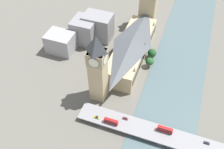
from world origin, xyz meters
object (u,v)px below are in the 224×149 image
victoria_tower (149,5)px  car_northbound_lead (97,117)px  parliament_hall (132,48)px  double_decker_bus_lead (165,129)px  car_southbound_lead (207,143)px  clock_tower (98,67)px  road_bridge (162,135)px  car_northbound_tail (125,118)px  double_decker_bus_mid (111,121)px

victoria_tower → car_northbound_lead: bearing=88.4°
parliament_hall → double_decker_bus_lead: bearing=122.8°
victoria_tower → car_southbound_lead: victoria_tower is taller
parliament_hall → victoria_tower: (0.06, -60.82, 14.96)m
car_northbound_lead → clock_tower: bearing=-71.9°
clock_tower → road_bridge: clock_tower is taller
car_northbound_tail → double_decker_bus_lead: bearing=179.4°
parliament_hall → double_decker_bus_mid: (-8.55, 85.00, -4.93)m
car_northbound_lead → car_southbound_lead: (-85.80, -7.01, -0.09)m
victoria_tower → double_decker_bus_lead: (-50.23, 138.59, -19.75)m
clock_tower → car_southbound_lead: (-94.27, 18.82, -30.52)m
road_bridge → double_decker_bus_lead: double_decker_bus_lead is taller
victoria_tower → car_northbound_tail: 141.13m
road_bridge → car_southbound_lead: 33.35m
parliament_hall → car_northbound_tail: (-17.96, 77.45, -6.80)m
clock_tower → car_northbound_lead: clock_tower is taller
road_bridge → double_decker_bus_lead: bearing=-114.1°
clock_tower → car_northbound_lead: (-8.47, 25.84, -30.43)m
victoria_tower → double_decker_bus_lead: bearing=109.9°
double_decker_bus_mid → car_southbound_lead: size_ratio=2.73×
double_decker_bus_mid → car_southbound_lead: (-73.26, -7.80, -1.89)m
road_bridge → double_decker_bus_mid: 40.51m
victoria_tower → car_northbound_lead: size_ratio=13.56×
victoria_tower → double_decker_bus_lead: size_ratio=4.92×
car_southbound_lead → car_northbound_lead: bearing=4.7°
parliament_hall → double_decker_bus_lead: parliament_hall is taller
parliament_hall → car_southbound_lead: 112.69m
clock_tower → double_decker_bus_mid: size_ratio=5.79×
road_bridge → double_decker_bus_mid: size_ratio=11.79×
road_bridge → car_northbound_lead: car_northbound_lead is taller
road_bridge → car_northbound_tail: car_northbound_tail is taller
clock_tower → car_northbound_tail: clock_tower is taller
victoria_tower → car_northbound_lead: (3.94, 145.04, -21.70)m
double_decker_bus_mid → victoria_tower: bearing=-86.6°
clock_tower → road_bridge: bearing=159.7°
clock_tower → car_southbound_lead: bearing=168.7°
double_decker_bus_lead → car_northbound_lead: 54.59m
double_decker_bus_mid → double_decker_bus_lead: bearing=-170.1°
double_decker_bus_mid → car_northbound_tail: double_decker_bus_mid is taller
double_decker_bus_lead → car_northbound_tail: size_ratio=2.65×
double_decker_bus_lead → car_northbound_lead: (54.17, 6.45, -1.95)m
clock_tower → car_southbound_lead: clock_tower is taller
road_bridge → double_decker_bus_mid: (40.16, 3.97, 3.51)m
victoria_tower → parliament_hall: bearing=90.1°
double_decker_bus_lead → road_bridge: bearing=65.9°
double_decker_bus_mid → car_northbound_lead: bearing=-3.6°
road_bridge → double_decker_bus_lead: (-1.46, -3.26, 3.65)m
road_bridge → car_northbound_tail: size_ratio=30.22×
victoria_tower → car_southbound_lead: size_ratio=13.87×
double_decker_bus_mid → car_northbound_tail: bearing=-141.2°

